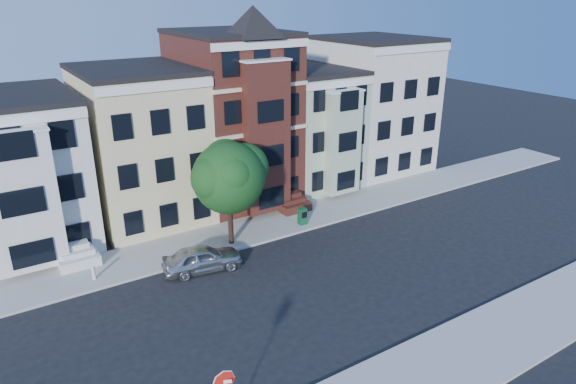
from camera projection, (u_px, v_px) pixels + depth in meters
ground at (354, 274)px, 28.71m from camera, size 120.00×120.00×0.00m
far_sidewalk at (279, 223)px, 34.96m from camera, size 60.00×4.00×0.15m
near_sidewalk at (471, 352)px, 22.40m from camera, size 60.00×4.00×0.15m
house_white at (11, 174)px, 30.92m from camera, size 8.00×9.00×9.00m
house_yellow at (141, 146)px, 34.76m from camera, size 7.00×9.00×10.00m
house_brown at (233, 119)px, 37.91m from camera, size 7.00×9.00×12.00m
house_green at (305, 127)px, 41.72m from camera, size 6.00×9.00×9.00m
house_cream at (371, 105)px, 44.87m from camera, size 8.00×9.00×11.00m
street_tree at (229, 182)px, 30.58m from camera, size 8.67×8.67×8.01m
parked_car at (202, 258)px, 28.89m from camera, size 4.64×2.46×1.50m
newspaper_box at (302, 216)px, 34.41m from camera, size 0.56×0.51×1.15m
fire_hydrant at (94, 274)px, 27.86m from camera, size 0.27×0.27×0.62m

